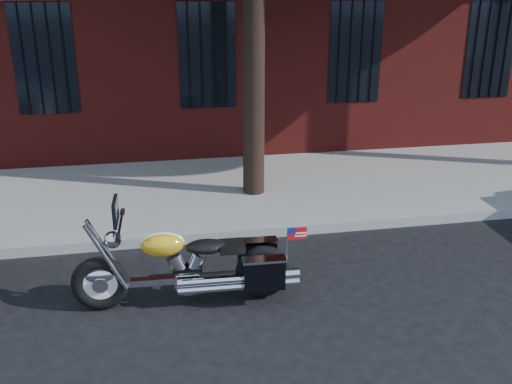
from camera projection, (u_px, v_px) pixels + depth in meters
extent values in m
plane|color=black|center=(258.00, 283.00, 7.05)|extent=(120.00, 120.00, 0.00)
cube|color=gray|center=(239.00, 233.00, 8.30)|extent=(40.00, 0.16, 0.15)
cube|color=gray|center=(222.00, 191.00, 10.04)|extent=(40.00, 3.60, 0.15)
cube|color=black|center=(207.00, 56.00, 11.03)|extent=(1.10, 0.14, 2.00)
cylinder|color=black|center=(207.00, 56.00, 10.95)|extent=(0.04, 0.04, 2.00)
cylinder|color=black|center=(253.00, 51.00, 8.97)|extent=(0.36, 0.36, 5.00)
torus|color=black|center=(101.00, 283.00, 6.38)|extent=(0.66, 0.17, 0.65)
torus|color=black|center=(263.00, 272.00, 6.65)|extent=(0.66, 0.17, 0.65)
cylinder|color=white|center=(101.00, 283.00, 6.38)|extent=(0.49, 0.08, 0.49)
cylinder|color=white|center=(263.00, 272.00, 6.65)|extent=(0.49, 0.08, 0.49)
ellipsoid|color=white|center=(100.00, 276.00, 6.35)|extent=(0.35, 0.14, 0.19)
ellipsoid|color=yellow|center=(263.00, 263.00, 6.61)|extent=(0.35, 0.15, 0.19)
cube|color=white|center=(183.00, 279.00, 6.52)|extent=(1.46, 0.15, 0.08)
cylinder|color=white|center=(188.00, 280.00, 6.53)|extent=(0.32, 0.19, 0.31)
cylinder|color=white|center=(232.00, 283.00, 6.44)|extent=(1.22, 0.13, 0.09)
ellipsoid|color=yellow|center=(162.00, 245.00, 6.34)|extent=(0.49, 0.30, 0.28)
ellipsoid|color=black|center=(206.00, 246.00, 6.43)|extent=(0.48, 0.29, 0.15)
cube|color=black|center=(257.00, 254.00, 6.84)|extent=(0.47, 0.17, 0.37)
cube|color=black|center=(264.00, 274.00, 6.37)|extent=(0.47, 0.17, 0.37)
cylinder|color=white|center=(120.00, 225.00, 6.18)|extent=(0.06, 0.76, 0.03)
sphere|color=white|center=(113.00, 240.00, 6.23)|extent=(0.20, 0.20, 0.19)
cube|color=black|center=(115.00, 211.00, 6.12)|extent=(0.05, 0.39, 0.27)
cube|color=red|center=(297.00, 233.00, 6.22)|extent=(0.21, 0.02, 0.14)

